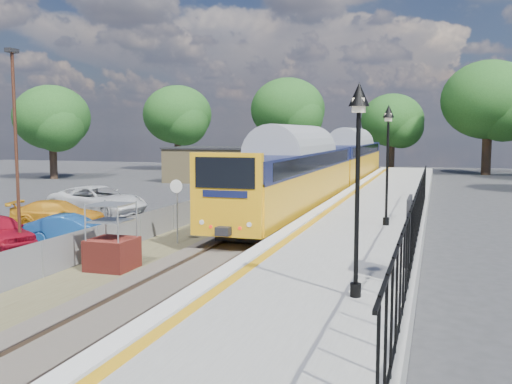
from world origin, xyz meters
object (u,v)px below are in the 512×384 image
at_px(victorian_lamp_south, 358,140).
at_px(car_white, 98,201).
at_px(brick_plinth, 112,238).
at_px(carpark_lamp, 16,138).
at_px(victorian_lamp_north, 388,136).
at_px(car_yellow, 59,214).
at_px(speed_sign, 177,201).
at_px(train, 330,163).
at_px(car_blue, 71,229).

height_order(victorian_lamp_south, car_white, victorian_lamp_south).
xyz_separation_m(victorian_lamp_south, brick_plinth, (-8.28, 3.62, -3.23)).
distance_m(carpark_lamp, car_white, 10.17).
relative_size(victorian_lamp_south, victorian_lamp_north, 1.00).
relative_size(victorian_lamp_south, car_yellow, 1.05).
bearing_deg(carpark_lamp, car_white, 105.86).
xyz_separation_m(speed_sign, car_yellow, (-7.13, 2.14, -1.11)).
xyz_separation_m(victorian_lamp_north, speed_sign, (-7.94, -1.87, -2.55)).
xyz_separation_m(victorian_lamp_south, car_white, (-15.78, 14.35, -3.51)).
bearing_deg(car_white, speed_sign, -117.66).
height_order(train, car_white, train).
bearing_deg(carpark_lamp, car_blue, 67.19).
distance_m(victorian_lamp_south, speed_sign, 11.78).
xyz_separation_m(train, carpark_lamp, (-7.66, -21.89, 1.89)).
bearing_deg(speed_sign, train, 83.03).
bearing_deg(car_yellow, car_blue, -154.21).
relative_size(victorian_lamp_south, carpark_lamp, 0.62).
bearing_deg(car_yellow, car_white, -9.89).
xyz_separation_m(carpark_lamp, car_yellow, (-2.11, 5.12, -3.59)).
distance_m(train, car_yellow, 19.48).
bearing_deg(victorian_lamp_south, car_blue, 150.08).
xyz_separation_m(speed_sign, car_blue, (-4.20, -1.03, -1.17)).
distance_m(car_blue, car_yellow, 4.31).
xyz_separation_m(car_blue, car_yellow, (-2.93, 3.17, 0.06)).
height_order(speed_sign, car_white, speed_sign).
bearing_deg(car_yellow, carpark_lamp, -174.61).
distance_m(brick_plinth, car_blue, 5.37).
distance_m(train, carpark_lamp, 23.27).
height_order(victorian_lamp_north, train, victorian_lamp_north).
height_order(train, speed_sign, train).
distance_m(victorian_lamp_north, car_white, 16.55).
bearing_deg(victorian_lamp_north, car_white, 164.39).
xyz_separation_m(victorian_lamp_north, car_white, (-15.58, 4.35, -3.51)).
distance_m(brick_plinth, speed_sign, 4.56).
distance_m(train, car_blue, 21.15).
bearing_deg(brick_plinth, car_blue, 139.38).
relative_size(victorian_lamp_north, car_blue, 1.30).
bearing_deg(train, victorian_lamp_north, -72.72).
height_order(train, brick_plinth, train).
relative_size(victorian_lamp_south, speed_sign, 1.76).
height_order(victorian_lamp_north, car_yellow, victorian_lamp_north).
relative_size(train, car_blue, 11.55).
relative_size(victorian_lamp_north, car_white, 0.82).
bearing_deg(car_blue, train, -32.01).
distance_m(brick_plinth, car_yellow, 9.66).
relative_size(speed_sign, carpark_lamp, 0.35).
bearing_deg(car_white, brick_plinth, -133.55).
bearing_deg(victorian_lamp_south, carpark_lamp, 158.64).
bearing_deg(car_white, train, -27.49).
xyz_separation_m(brick_plinth, speed_sign, (0.14, 4.51, 0.69)).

